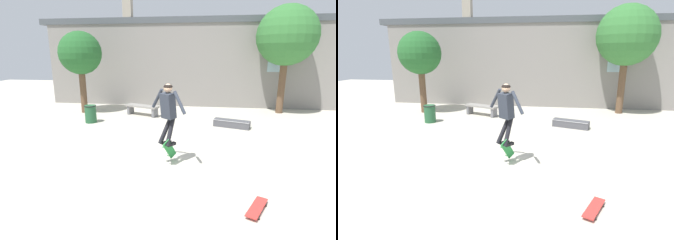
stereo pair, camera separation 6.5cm
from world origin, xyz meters
The scene contains 10 objects.
ground_plane centered at (0.00, 0.00, 0.00)m, with size 40.00×40.00×0.00m, color beige.
building_backdrop centered at (-0.02, 8.68, 2.34)m, with size 16.67×0.52×5.55m.
tree_right centered at (4.12, 7.56, 3.51)m, with size 2.67×2.67×4.87m.
tree_left centered at (-5.14, 6.36, 2.74)m, with size 1.95×1.95×3.75m.
park_bench centered at (-2.22, 6.10, 0.34)m, with size 1.63×0.98×0.48m.
skate_ledge centered at (1.65, 4.68, 0.14)m, with size 1.42×0.79×0.29m.
trash_bin centered at (-4.04, 4.60, 0.38)m, with size 0.50×0.50×0.72m.
skater centered at (-0.30, 0.92, 1.46)m, with size 0.98×0.82×1.55m.
skateboard_flipping centered at (-0.26, 0.96, 0.39)m, with size 0.31×0.69×0.72m.
skateboard_resting centered at (1.60, -0.90, 0.07)m, with size 0.52×0.78×0.08m.
Camera 1 is at (0.59, -5.31, 2.81)m, focal length 28.00 mm.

